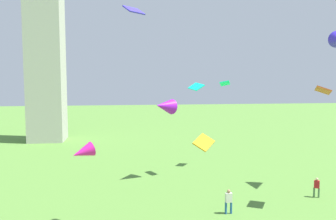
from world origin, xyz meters
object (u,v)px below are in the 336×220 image
Objects in this scene: person_0 at (229,200)px; kite_flying_8 at (196,87)px; kite_flying_3 at (323,90)px; kite_flying_1 at (204,142)px; kite_flying_7 at (225,83)px; kite_flying_0 at (134,10)px; kite_flying_2 at (83,152)px; kite_flying_5 at (164,106)px; person_2 at (317,186)px.

kite_flying_8 reaches higher than person_0.
kite_flying_1 is at bearing -44.44° from kite_flying_3.
person_0 is 1.03× the size of kite_flying_8.
kite_flying_0 is at bearing -6.36° from kite_flying_7.
kite_flying_0 is 9.84m from kite_flying_2.
kite_flying_1 is 17.91m from kite_flying_7.
kite_flying_2 is at bearing -178.26° from person_0.
kite_flying_2 is at bearing -70.51° from kite_flying_1.
person_0 is 0.67× the size of kite_flying_5.
kite_flying_5 is at bearing -105.10° from kite_flying_3.
kite_flying_1 is 0.83× the size of kite_flying_3.
person_2 is at bearing 26.21° from kite_flying_8.
kite_flying_8 is at bearing 106.96° from kite_flying_2.
kite_flying_1 is 10.79m from kite_flying_3.
person_2 is 13.87m from kite_flying_8.
kite_flying_0 is at bearing -145.64° from person_0.
person_0 is 12.70m from kite_flying_8.
kite_flying_0 reaches higher than kite_flying_1.
kite_flying_0 is at bearing 5.33° from kite_flying_2.
kite_flying_7 is at bearing -160.82° from kite_flying_1.
kite_flying_5 reaches higher than kite_flying_1.
kite_flying_0 is 0.84× the size of kite_flying_7.
kite_flying_0 is 8.49m from kite_flying_1.
kite_flying_8 is at bearing -42.33° from kite_flying_0.
kite_flying_8 reaches higher than kite_flying_2.
kite_flying_7 is 4.82m from kite_flying_8.
kite_flying_7 is at bearing 80.78° from kite_flying_5.
kite_flying_8 reaches higher than person_2.
person_0 is 1.09× the size of person_2.
kite_flying_0 is at bearing -28.23° from kite_flying_1.
person_0 is at bearing 46.74° from person_2.
kite_flying_1 is at bearing 59.09° from person_2.
kite_flying_7 is at bearing -35.67° from person_2.
person_2 is at bearing 22.13° from kite_flying_5.
kite_flying_3 is at bearing -87.81° from kite_flying_0.
person_2 is 1.17× the size of kite_flying_0.
person_2 is at bearing 158.47° from kite_flying_1.
kite_flying_1 is at bearing 2.66° from kite_flying_7.
kite_flying_3 is at bearing -1.77° from person_0.
kite_flying_0 reaches higher than person_2.
kite_flying_7 is at bearing 106.10° from kite_flying_8.
kite_flying_0 is 0.76× the size of kite_flying_3.
kite_flying_0 is (-14.98, -7.65, 12.24)m from person_2.
kite_flying_5 is at bearing -37.25° from kite_flying_7.
kite_flying_5 is (3.23, 14.17, -6.07)m from kite_flying_0.
kite_flying_8 reaches higher than kite_flying_5.
person_2 is 0.98× the size of kite_flying_7.
kite_flying_8 is (-0.32, 9.96, 7.88)m from person_0.
kite_flying_0 is 0.53× the size of kite_flying_5.
kite_flying_0 is 17.07m from kite_flying_8.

